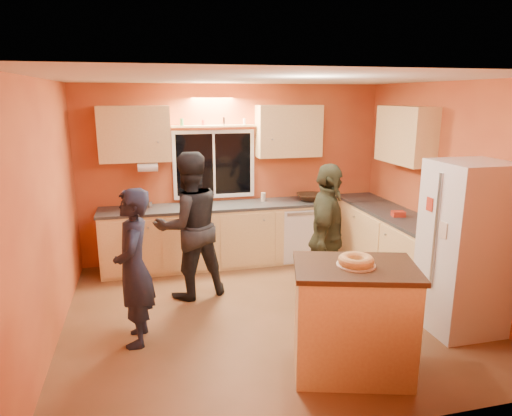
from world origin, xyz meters
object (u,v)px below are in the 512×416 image
object	(u,v)px
island	(353,319)
refrigerator	(465,248)
person_left	(134,268)
person_center	(189,226)
person_right	(327,239)

from	to	relation	value
island	refrigerator	bearing A→B (deg)	34.21
island	person_left	world-z (taller)	person_left
person_center	person_right	bearing A→B (deg)	136.72
person_left	person_right	xyz separation A→B (m)	(2.11, 0.22, 0.07)
island	person_left	distance (m)	2.14
island	person_center	xyz separation A→B (m)	(-1.23, 1.98, 0.38)
island	person_right	distance (m)	1.28
person_right	person_left	bearing A→B (deg)	124.68
person_left	person_right	distance (m)	2.12
island	person_right	xyz separation A→B (m)	(0.24, 1.21, 0.34)
person_center	person_right	xyz separation A→B (m)	(1.47, -0.77, -0.04)
refrigerator	person_right	world-z (taller)	refrigerator
person_left	person_center	distance (m)	1.19
refrigerator	person_right	size ratio (longest dim) A/B	1.05
person_center	person_right	distance (m)	1.66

